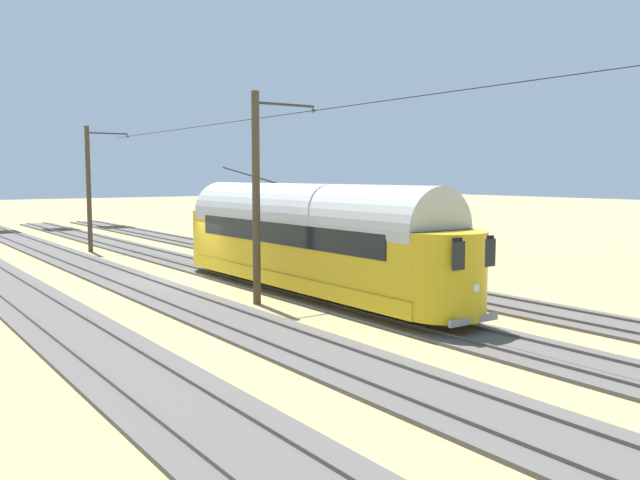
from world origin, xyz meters
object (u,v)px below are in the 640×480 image
Objects in this scene: boxcar_adjacent at (291,222)px; switch_stand at (249,238)px; catenary_pole_mid_near at (258,195)px; vintage_streetcar at (306,237)px; catenary_pole_foreground at (90,187)px.

boxcar_adjacent is 9.02× the size of switch_stand.
vintage_streetcar is at bearing -168.77° from catenary_pole_mid_near.
catenary_pole_mid_near is at bearing 51.21° from boxcar_adjacent.
boxcar_adjacent reaches higher than switch_stand.
catenary_pole_mid_near reaches higher than boxcar_adjacent.
catenary_pole_mid_near is at bearing 90.00° from catenary_pole_foreground.
catenary_pole_foreground is at bearing -58.66° from boxcar_adjacent.
switch_stand is (-1.37, -6.95, -1.46)m from boxcar_adjacent.
catenary_pole_foreground is at bearing -28.39° from switch_stand.
switch_stand is at bearing -101.11° from boxcar_adjacent.
boxcar_adjacent is 1.47× the size of catenary_pole_mid_near.
switch_stand is (-5.94, -15.16, -1.56)m from vintage_streetcar.
catenary_pole_mid_near is (6.98, 8.69, 1.77)m from boxcar_adjacent.
vintage_streetcar is 1.53× the size of boxcar_adjacent.
catenary_pole_mid_near is at bearing 61.91° from switch_stand.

